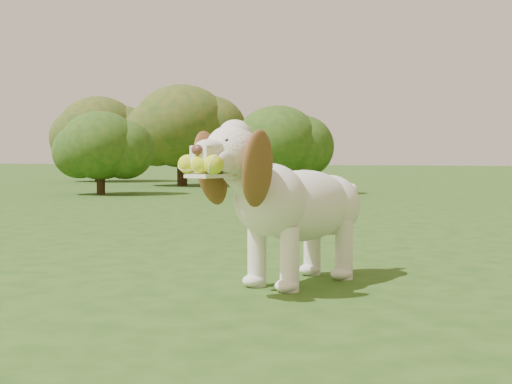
# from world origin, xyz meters

# --- Properties ---
(ground) EXTENTS (80.00, 80.00, 0.00)m
(ground) POSITION_xyz_m (0.00, 0.00, 0.00)
(ground) COLOR #224914
(ground) RESTS_ON ground
(dog) EXTENTS (0.75, 1.17, 0.80)m
(dog) POSITION_xyz_m (-0.46, -0.17, 0.42)
(dog) COLOR white
(dog) RESTS_ON ground
(shrub_a) EXTENTS (1.30, 1.30, 1.34)m
(shrub_a) POSITION_xyz_m (-5.34, 6.68, 0.79)
(shrub_a) COLOR #382314
(shrub_a) RESTS_ON ground
(shrub_g) EXTENTS (1.96, 1.96, 2.03)m
(shrub_g) POSITION_xyz_m (-8.18, 11.64, 1.20)
(shrub_g) COLOR #382314
(shrub_g) RESTS_ON ground
(shrub_e) EXTENTS (2.01, 2.01, 2.08)m
(shrub_e) POSITION_xyz_m (-5.36, 10.07, 1.23)
(shrub_e) COLOR #382314
(shrub_e) RESTS_ON ground
(shrub_b) EXTENTS (1.39, 1.39, 1.44)m
(shrub_b) POSITION_xyz_m (-2.66, 7.66, 0.85)
(shrub_b) COLOR #382314
(shrub_b) RESTS_ON ground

